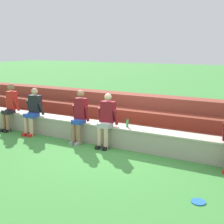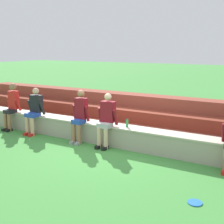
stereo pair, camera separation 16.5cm
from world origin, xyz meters
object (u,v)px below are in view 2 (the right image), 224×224
water_bottle_mid_left (11,107)px  plastic_cup_middle (76,118)px  frisbee (195,203)px  person_center (80,115)px  water_bottle_near_right (127,123)px  person_left_of_center (34,109)px  person_right_of_center (106,119)px  person_far_left (12,105)px

water_bottle_mid_left → plastic_cup_middle: size_ratio=1.93×
plastic_cup_middle → frisbee: bearing=-26.7°
person_center → frisbee: (3.66, -1.77, -0.76)m
water_bottle_mid_left → water_bottle_near_right: bearing=-0.5°
person_left_of_center → person_right_of_center: person_right_of_center is taller
person_far_left → plastic_cup_middle: size_ratio=12.32×
person_left_of_center → person_right_of_center: size_ratio=0.98×
person_left_of_center → frisbee: person_left_of_center is taller
person_right_of_center → plastic_cup_middle: bearing=170.4°
person_center → water_bottle_mid_left: 3.01m
person_far_left → person_left_of_center: size_ratio=1.06×
person_right_of_center → water_bottle_near_right: size_ratio=6.30×
person_far_left → plastic_cup_middle: (2.34, 0.21, -0.18)m
person_center → person_right_of_center: size_ratio=1.02×
person_far_left → person_center: (2.65, -0.02, -0.02)m
person_right_of_center → water_bottle_near_right: (0.50, 0.21, -0.10)m
plastic_cup_middle → frisbee: 4.48m
person_left_of_center → person_center: bearing=-0.3°
person_left_of_center → frisbee: size_ratio=5.53×
person_left_of_center → frisbee: bearing=-18.4°
person_far_left → water_bottle_mid_left: person_far_left is taller
person_center → frisbee: 4.14m
person_left_of_center → water_bottle_near_right: (3.01, 0.24, -0.09)m
person_far_left → person_right_of_center: person_far_left is taller
person_right_of_center → water_bottle_mid_left: person_right_of_center is taller
person_center → water_bottle_mid_left: person_center is taller
person_right_of_center → water_bottle_near_right: bearing=23.2°
frisbee → water_bottle_mid_left: bearing=162.8°
person_far_left → person_right_of_center: size_ratio=1.04×
person_far_left → water_bottle_near_right: (3.97, 0.23, -0.14)m
plastic_cup_middle → person_left_of_center: bearing=-171.1°
person_center → plastic_cup_middle: person_center is taller
person_left_of_center → frisbee: 5.68m
person_left_of_center → plastic_cup_middle: (1.38, 0.22, -0.14)m
person_center → plastic_cup_middle: 0.41m
person_far_left → plastic_cup_middle: bearing=5.1°
person_left_of_center → person_right_of_center: bearing=0.6°
person_far_left → frisbee: person_far_left is taller
person_far_left → person_left_of_center: (0.97, -0.01, -0.05)m
water_bottle_near_right → plastic_cup_middle: 1.63m
person_center → water_bottle_near_right: person_center is taller
plastic_cup_middle → frisbee: plastic_cup_middle is taller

